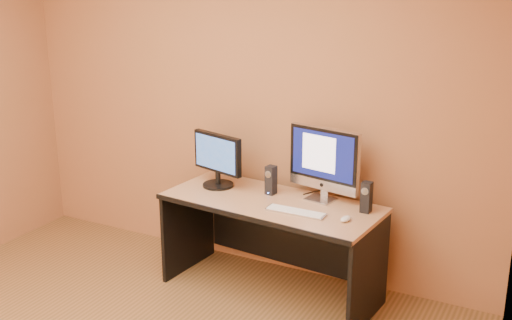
# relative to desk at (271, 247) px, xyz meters

# --- Properties ---
(walls) EXTENTS (4.00, 4.00, 2.60)m
(walls) POSITION_rel_desk_xyz_m (-0.43, -1.57, 0.94)
(walls) COLOR #945D3B
(walls) RESTS_ON ground
(desk) EXTENTS (1.60, 0.82, 0.71)m
(desk) POSITION_rel_desk_xyz_m (0.00, 0.00, 0.00)
(desk) COLOR tan
(desk) RESTS_ON ground
(imac) EXTENTS (0.58, 0.30, 0.53)m
(imac) POSITION_rel_desk_xyz_m (0.30, 0.19, 0.62)
(imac) COLOR #B2B2B6
(imac) RESTS_ON desk
(second_monitor) EXTENTS (0.51, 0.35, 0.41)m
(second_monitor) POSITION_rel_desk_xyz_m (-0.49, 0.10, 0.56)
(second_monitor) COLOR black
(second_monitor) RESTS_ON desk
(speaker_left) EXTENTS (0.07, 0.08, 0.21)m
(speaker_left) POSITION_rel_desk_xyz_m (-0.07, 0.13, 0.46)
(speaker_left) COLOR black
(speaker_left) RESTS_ON desk
(speaker_right) EXTENTS (0.07, 0.07, 0.21)m
(speaker_right) POSITION_rel_desk_xyz_m (0.66, 0.11, 0.46)
(speaker_right) COLOR black
(speaker_right) RESTS_ON desk
(keyboard) EXTENTS (0.42, 0.11, 0.02)m
(keyboard) POSITION_rel_desk_xyz_m (0.24, -0.12, 0.37)
(keyboard) COLOR #B5B4B9
(keyboard) RESTS_ON desk
(mouse) EXTENTS (0.07, 0.11, 0.03)m
(mouse) POSITION_rel_desk_xyz_m (0.59, -0.11, 0.37)
(mouse) COLOR silver
(mouse) RESTS_ON desk
(cable_a) EXTENTS (0.07, 0.21, 0.01)m
(cable_a) POSITION_rel_desk_xyz_m (0.29, 0.28, 0.36)
(cable_a) COLOR black
(cable_a) RESTS_ON desk
(cable_b) EXTENTS (0.09, 0.16, 0.01)m
(cable_b) POSITION_rel_desk_xyz_m (0.19, 0.30, 0.36)
(cable_b) COLOR black
(cable_b) RESTS_ON desk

